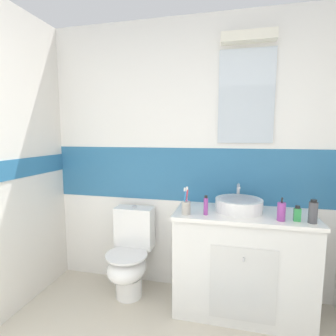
{
  "coord_description": "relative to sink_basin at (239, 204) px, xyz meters",
  "views": [
    {
      "loc": [
        0.39,
        0.03,
        1.47
      ],
      "look_at": [
        -0.08,
        2.01,
        1.21
      ],
      "focal_mm": 27.93,
      "sensor_mm": 36.0,
      "label": 1
    }
  ],
  "objects": [
    {
      "name": "mouthwash_bottle",
      "position": [
        0.5,
        -0.19,
        0.03
      ],
      "size": [
        0.06,
        0.06,
        0.17
      ],
      "color": "#4C4C51",
      "rests_on": "vanity_cabinet"
    },
    {
      "name": "vanity_cabinet",
      "position": [
        0.04,
        -0.03,
        -0.48
      ],
      "size": [
        1.09,
        0.52,
        0.85
      ],
      "color": "silver",
      "rests_on": "ground_plane"
    },
    {
      "name": "wall_back_tiled",
      "position": [
        -0.47,
        0.26,
        0.36
      ],
      "size": [
        3.2,
        0.2,
        2.5
      ],
      "color": "white",
      "rests_on": "ground_plane"
    },
    {
      "name": "soap_dispenser",
      "position": [
        0.29,
        -0.18,
        0.01
      ],
      "size": [
        0.06,
        0.06,
        0.17
      ],
      "color": "#993F99",
      "rests_on": "vanity_cabinet"
    },
    {
      "name": "toothbrush_cup",
      "position": [
        -0.41,
        -0.18,
        0.01
      ],
      "size": [
        0.07,
        0.07,
        0.22
      ],
      "color": "#B2ADA3",
      "rests_on": "vanity_cabinet"
    },
    {
      "name": "perfume_flask_small",
      "position": [
        0.4,
        -0.17,
        -0.0
      ],
      "size": [
        0.05,
        0.03,
        0.11
      ],
      "color": "green",
      "rests_on": "vanity_cabinet"
    },
    {
      "name": "toilet",
      "position": [
        -0.95,
        -0.02,
        -0.53
      ],
      "size": [
        0.37,
        0.5,
        0.8
      ],
      "color": "white",
      "rests_on": "ground_plane"
    },
    {
      "name": "sink_basin",
      "position": [
        0.0,
        0.0,
        0.0
      ],
      "size": [
        0.38,
        0.42,
        0.2
      ],
      "color": "white",
      "rests_on": "vanity_cabinet"
    },
    {
      "name": "toothpaste_tube_upright",
      "position": [
        -0.25,
        -0.17,
        0.02
      ],
      "size": [
        0.03,
        0.03,
        0.15
      ],
      "color": "#993F99",
      "rests_on": "vanity_cabinet"
    }
  ]
}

